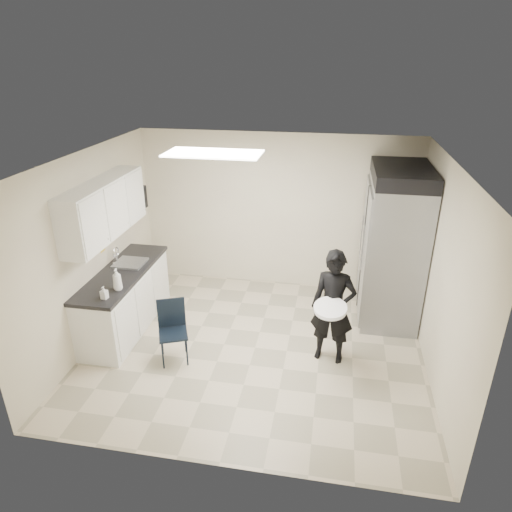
% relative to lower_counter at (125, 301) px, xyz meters
% --- Properties ---
extents(floor, '(4.50, 4.50, 0.00)m').
position_rel_lower_counter_xyz_m(floor, '(1.95, -0.20, -0.43)').
color(floor, '#BBAE93').
rests_on(floor, ground).
extents(ceiling, '(4.50, 4.50, 0.00)m').
position_rel_lower_counter_xyz_m(ceiling, '(1.95, -0.20, 2.17)').
color(ceiling, white).
rests_on(ceiling, back_wall).
extents(back_wall, '(4.50, 0.00, 4.50)m').
position_rel_lower_counter_xyz_m(back_wall, '(1.95, 1.80, 0.87)').
color(back_wall, beige).
rests_on(back_wall, floor).
extents(left_wall, '(0.00, 4.00, 4.00)m').
position_rel_lower_counter_xyz_m(left_wall, '(-0.30, -0.20, 0.87)').
color(left_wall, beige).
rests_on(left_wall, floor).
extents(right_wall, '(0.00, 4.00, 4.00)m').
position_rel_lower_counter_xyz_m(right_wall, '(4.20, -0.20, 0.87)').
color(right_wall, beige).
rests_on(right_wall, floor).
extents(ceiling_panel, '(1.20, 0.60, 0.02)m').
position_rel_lower_counter_xyz_m(ceiling_panel, '(1.35, 0.20, 2.14)').
color(ceiling_panel, white).
rests_on(ceiling_panel, ceiling).
extents(lower_counter, '(0.60, 1.90, 0.86)m').
position_rel_lower_counter_xyz_m(lower_counter, '(0.00, 0.00, 0.00)').
color(lower_counter, silver).
rests_on(lower_counter, floor).
extents(countertop, '(0.64, 1.95, 0.05)m').
position_rel_lower_counter_xyz_m(countertop, '(0.00, 0.00, 0.46)').
color(countertop, black).
rests_on(countertop, lower_counter).
extents(sink, '(0.42, 0.40, 0.14)m').
position_rel_lower_counter_xyz_m(sink, '(0.02, 0.25, 0.44)').
color(sink, gray).
rests_on(sink, countertop).
extents(faucet, '(0.02, 0.02, 0.24)m').
position_rel_lower_counter_xyz_m(faucet, '(-0.18, 0.25, 0.59)').
color(faucet, silver).
rests_on(faucet, countertop).
extents(upper_cabinets, '(0.35, 1.80, 0.75)m').
position_rel_lower_counter_xyz_m(upper_cabinets, '(-0.13, 0.00, 1.40)').
color(upper_cabinets, silver).
rests_on(upper_cabinets, left_wall).
extents(towel_dispenser, '(0.22, 0.30, 0.35)m').
position_rel_lower_counter_xyz_m(towel_dispenser, '(-0.19, 1.15, 1.19)').
color(towel_dispenser, black).
rests_on(towel_dispenser, left_wall).
extents(notice_sticker_left, '(0.00, 0.12, 0.07)m').
position_rel_lower_counter_xyz_m(notice_sticker_left, '(-0.29, -0.10, 0.79)').
color(notice_sticker_left, yellow).
rests_on(notice_sticker_left, left_wall).
extents(notice_sticker_right, '(0.00, 0.12, 0.07)m').
position_rel_lower_counter_xyz_m(notice_sticker_right, '(-0.29, 0.10, 0.75)').
color(notice_sticker_right, yellow).
rests_on(notice_sticker_right, left_wall).
extents(commercial_fridge, '(0.80, 1.35, 2.10)m').
position_rel_lower_counter_xyz_m(commercial_fridge, '(3.78, 1.07, 0.62)').
color(commercial_fridge, gray).
rests_on(commercial_fridge, floor).
extents(fridge_compressor, '(0.80, 1.35, 0.20)m').
position_rel_lower_counter_xyz_m(fridge_compressor, '(3.78, 1.07, 1.77)').
color(fridge_compressor, black).
rests_on(fridge_compressor, commercial_fridge).
extents(folding_chair, '(0.47, 0.47, 0.81)m').
position_rel_lower_counter_xyz_m(folding_chair, '(0.96, -0.65, -0.03)').
color(folding_chair, black).
rests_on(folding_chair, floor).
extents(man_tuxedo, '(0.61, 0.45, 1.53)m').
position_rel_lower_counter_xyz_m(man_tuxedo, '(2.96, -0.23, 0.34)').
color(man_tuxedo, black).
rests_on(man_tuxedo, floor).
extents(bucket_lid, '(0.46, 0.46, 0.05)m').
position_rel_lower_counter_xyz_m(bucket_lid, '(2.93, -0.48, 0.47)').
color(bucket_lid, white).
rests_on(bucket_lid, man_tuxedo).
extents(soap_bottle_a, '(0.13, 0.13, 0.30)m').
position_rel_lower_counter_xyz_m(soap_bottle_a, '(0.21, -0.52, 0.63)').
color(soap_bottle_a, white).
rests_on(soap_bottle_a, countertop).
extents(soap_bottle_b, '(0.09, 0.09, 0.17)m').
position_rel_lower_counter_xyz_m(soap_bottle_b, '(0.14, -0.76, 0.56)').
color(soap_bottle_b, silver).
rests_on(soap_bottle_b, countertop).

